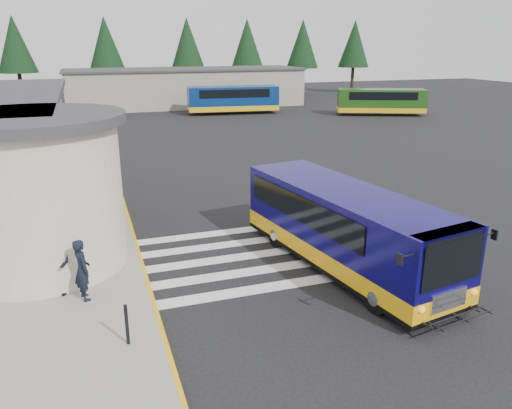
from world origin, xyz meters
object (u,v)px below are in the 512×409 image
object	(u,v)px
pedestrian_a	(82,270)
far_bus_a	(233,98)
far_bus_b	(381,101)
pedestrian_b	(57,264)
bollard	(127,325)
transit_bus	(345,231)

from	to	relation	value
pedestrian_a	far_bus_a	world-z (taller)	far_bus_a
far_bus_a	far_bus_b	world-z (taller)	far_bus_a
far_bus_b	pedestrian_b	bearing A→B (deg)	157.84
pedestrian_a	pedestrian_b	bearing A→B (deg)	33.44
pedestrian_a	bollard	bearing A→B (deg)	-176.77
pedestrian_a	far_bus_b	xyz separation A→B (m)	(28.75, 30.50, 0.40)
transit_bus	far_bus_a	bearing A→B (deg)	69.68
pedestrian_a	bollard	distance (m)	2.83
far_bus_b	transit_bus	bearing A→B (deg)	168.22
bollard	transit_bus	bearing A→B (deg)	19.28
bollard	pedestrian_b	bearing A→B (deg)	116.30
transit_bus	far_bus_b	bearing A→B (deg)	46.50
transit_bus	pedestrian_b	size ratio (longest dim) A/B	5.11
transit_bus	pedestrian_a	bearing A→B (deg)	169.34
pedestrian_a	bollard	world-z (taller)	pedestrian_a
transit_bus	pedestrian_b	world-z (taller)	transit_bus
pedestrian_b	bollard	world-z (taller)	pedestrian_b
far_bus_a	transit_bus	bearing A→B (deg)	175.32
far_bus_a	bollard	bearing A→B (deg)	166.35
transit_bus	far_bus_b	distance (m)	37.05
bollard	far_bus_a	distance (m)	41.47
far_bus_b	far_bus_a	bearing A→B (deg)	89.25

